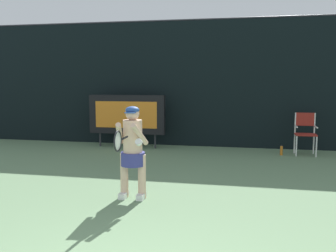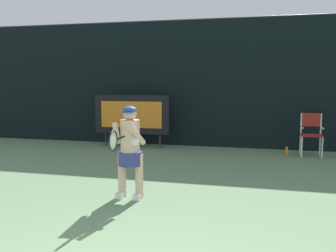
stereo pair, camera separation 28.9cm
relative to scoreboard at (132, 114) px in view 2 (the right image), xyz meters
name	(u,v)px [view 2 (the right image)]	position (x,y,z in m)	size (l,w,h in m)	color
backdrop_screen	(219,84)	(2.38, 0.67, 0.86)	(18.00, 0.12, 3.66)	black
scoreboard	(132,114)	(0.00, 0.00, 0.00)	(2.20, 0.21, 1.50)	black
umpire_chair	(311,132)	(4.84, -0.10, -0.33)	(0.52, 0.44, 1.08)	white
water_bottle	(287,151)	(4.24, -0.30, -0.82)	(0.07, 0.07, 0.27)	orange
tennis_player	(130,148)	(1.55, -4.48, -0.12)	(0.52, 0.59, 1.50)	white
tennis_racket	(114,141)	(1.54, -5.14, 0.10)	(0.03, 0.60, 0.31)	black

